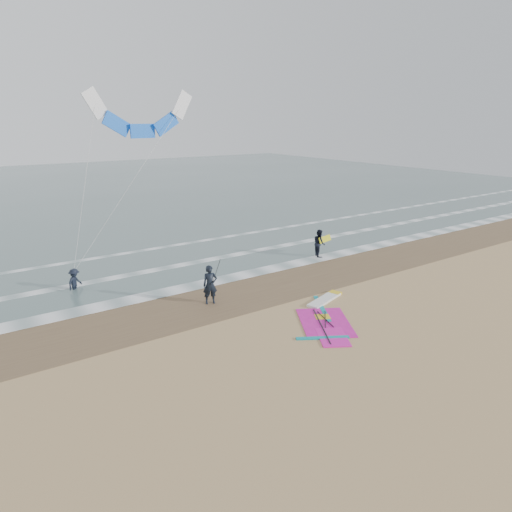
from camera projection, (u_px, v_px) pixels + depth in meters
ground at (344, 326)px, 20.00m from camera, size 120.00×120.00×0.00m
sea_water at (73, 191)px, 57.91m from camera, size 120.00×80.00×0.02m
wet_sand_band at (264, 287)px, 24.74m from camera, size 120.00×5.00×0.01m
foam_waterline at (223, 265)px, 28.24m from camera, size 120.00×9.15×0.02m
windsurf_rig at (326, 316)px, 21.01m from camera, size 5.23×4.95×0.13m
person_standing at (210, 285)px, 22.24m from camera, size 0.82×0.67×1.94m
person_walking at (319, 243)px, 29.94m from camera, size 0.98×1.09×1.82m
person_wading at (74, 276)px, 24.10m from camera, size 1.11×1.07×1.52m
held_pole at (215, 275)px, 22.27m from camera, size 0.17×0.86×1.82m
carried_kiteboard at (325, 239)px, 30.01m from camera, size 1.30×0.51×0.39m
surf_kite at (141, 118)px, 26.77m from camera, size 8.74×2.85×9.50m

